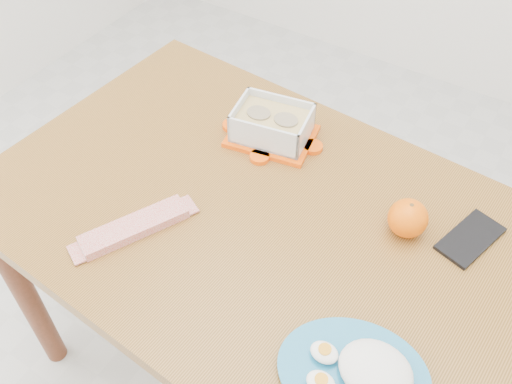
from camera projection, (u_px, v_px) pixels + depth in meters
The scene contains 7 objects.
ground at pixel (253, 363), 1.80m from camera, with size 3.50×3.50×0.00m, color #B7B7B2.
dining_table at pixel (256, 239), 1.31m from camera, with size 1.25×0.88×0.75m.
food_container at pixel (272, 125), 1.37m from camera, with size 0.23×0.19×0.09m.
orange_fruit at pixel (408, 218), 1.17m from camera, with size 0.08×0.08×0.08m, color orange.
rice_plate at pixel (361, 371), 0.96m from camera, with size 0.32×0.32×0.07m.
candy_bar at pixel (134, 227), 1.19m from camera, with size 0.23×0.06×0.02m, color #BC1309.
smartphone at pixel (470, 238), 1.18m from camera, with size 0.08×0.15×0.01m, color black.
Camera 1 is at (0.45, -0.69, 1.69)m, focal length 40.00 mm.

